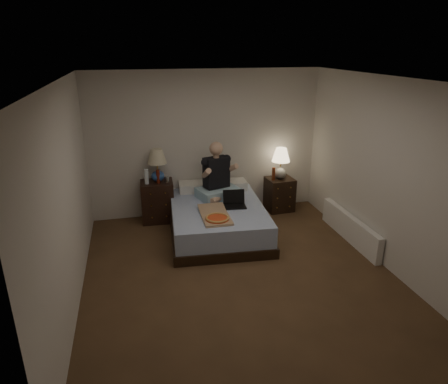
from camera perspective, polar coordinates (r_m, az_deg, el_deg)
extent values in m
cube|color=brown|center=(5.40, 2.24, -11.78)|extent=(4.00, 4.50, 0.00)
cube|color=white|center=(4.58, 2.68, 15.72)|extent=(4.00, 4.50, 0.00)
cube|color=silver|center=(6.95, -2.57, 6.87)|extent=(4.00, 0.00, 2.50)
cube|color=silver|center=(2.96, 14.53, -13.49)|extent=(4.00, 0.00, 2.50)
cube|color=silver|center=(4.74, -21.52, -1.08)|extent=(0.00, 4.50, 2.50)
cube|color=silver|center=(5.70, 22.21, 2.31)|extent=(0.00, 4.50, 2.50)
cube|color=#5B79B7|center=(6.40, -0.93, -3.93)|extent=(1.57, 2.01, 0.48)
cube|color=black|center=(6.93, -9.47, -1.26)|extent=(0.56, 0.51, 0.70)
cube|color=black|center=(7.34, 7.92, -0.31)|extent=(0.49, 0.45, 0.60)
cylinder|color=white|center=(6.69, -11.02, 2.17)|extent=(0.07, 0.07, 0.25)
cylinder|color=#ADADA8|center=(6.74, -8.12, 1.81)|extent=(0.07, 0.07, 0.10)
cylinder|color=#5E1A0D|center=(6.70, -9.40, 2.21)|extent=(0.06, 0.06, 0.23)
cylinder|color=#5F230D|center=(7.11, 7.08, 2.59)|extent=(0.06, 0.06, 0.23)
cube|color=white|center=(6.49, 17.55, -4.95)|extent=(0.10, 1.60, 0.40)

